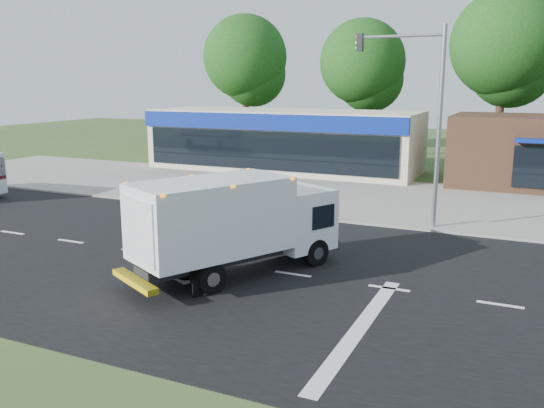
{
  "coord_description": "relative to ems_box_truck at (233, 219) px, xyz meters",
  "views": [
    {
      "loc": [
        6.48,
        -15.7,
        5.84
      ],
      "look_at": [
        -1.65,
        2.03,
        1.7
      ],
      "focal_mm": 38.0,
      "sensor_mm": 36.0,
      "label": 1
    }
  ],
  "objects": [
    {
      "name": "retail_strip_mall",
      "position": [
        -7.35,
        20.72,
        0.25
      ],
      "size": [
        18.0,
        6.2,
        4.0
      ],
      "color": "beige",
      "rests_on": "ground"
    },
    {
      "name": "lane_markings",
      "position": [
        3.0,
        -0.56,
        -1.75
      ],
      "size": [
        55.2,
        7.0,
        0.01
      ],
      "color": "silver",
      "rests_on": "road_asphalt"
    },
    {
      "name": "ems_box_truck",
      "position": [
        0.0,
        0.0,
        0.0
      ],
      "size": [
        5.06,
        7.11,
        3.06
      ],
      "rotation": [
        0.0,
        0.0,
        1.09
      ],
      "color": "black",
      "rests_on": "ground"
    },
    {
      "name": "traffic_signal_pole",
      "position": [
        4.0,
        8.39,
        3.16
      ],
      "size": [
        3.51,
        0.25,
        8.0
      ],
      "color": "gray",
      "rests_on": "ground"
    },
    {
      "name": "emergency_worker",
      "position": [
        -3.01,
        0.51,
        -0.87
      ],
      "size": [
        0.64,
        0.74,
        1.81
      ],
      "rotation": [
        0.0,
        0.0,
        1.12
      ],
      "color": "tan",
      "rests_on": "ground"
    },
    {
      "name": "parking_apron",
      "position": [
        1.65,
        14.79,
        -1.76
      ],
      "size": [
        60.0,
        9.0,
        0.02
      ],
      "primitive_type": "cube",
      "color": "gray",
      "rests_on": "ground"
    },
    {
      "name": "sidewalk",
      "position": [
        1.65,
        8.99,
        -1.71
      ],
      "size": [
        60.0,
        2.4,
        0.12
      ],
      "primitive_type": "cube",
      "color": "gray",
      "rests_on": "ground"
    },
    {
      "name": "background_trees",
      "position": [
        0.8,
        28.95,
        5.61
      ],
      "size": [
        36.77,
        7.39,
        12.1
      ],
      "color": "#332114",
      "rests_on": "ground"
    },
    {
      "name": "road_asphalt",
      "position": [
        1.65,
        0.79,
        -1.76
      ],
      "size": [
        60.0,
        14.0,
        0.02
      ],
      "primitive_type": "cube",
      "color": "black",
      "rests_on": "ground"
    },
    {
      "name": "ground",
      "position": [
        1.65,
        0.79,
        -1.77
      ],
      "size": [
        120.0,
        120.0,
        0.0
      ],
      "primitive_type": "plane",
      "color": "#385123",
      "rests_on": "ground"
    }
  ]
}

